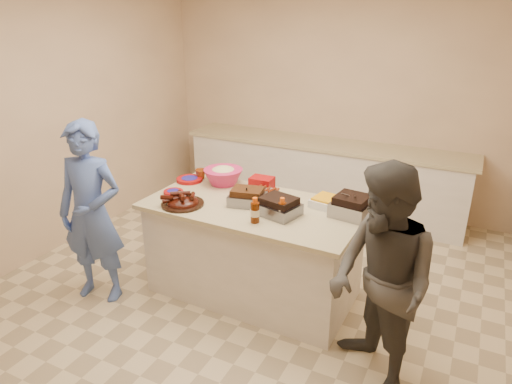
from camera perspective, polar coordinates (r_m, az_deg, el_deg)
The scene contains 20 objects.
room at distance 4.28m, azimuth -1.81°, elevation -12.79°, with size 4.50×5.00×2.70m, color beige, non-canonical shape.
back_counter at distance 5.90m, azimuth 8.29°, elevation 1.94°, with size 3.60×0.64×0.90m, color silver, non-canonical shape.
island at distance 4.33m, azimuth -0.30°, elevation -12.31°, with size 1.85×0.97×0.88m, color silver, non-canonical shape.
rib_platter at distance 3.96m, azimuth -9.15°, elevation -1.59°, with size 0.37×0.37×0.15m, color #3B0F07, non-canonical shape.
pulled_pork_tray at distance 3.92m, azimuth -1.08°, elevation -1.55°, with size 0.30×0.23×0.09m, color #47230F.
brisket_tray at distance 3.73m, azimuth 2.85°, elevation -2.83°, with size 0.31×0.26×0.09m, color black.
roasting_pan at distance 3.79m, azimuth 11.76°, elevation -2.86°, with size 0.29×0.29×0.12m, color gray.
coleslaw_bowl at distance 4.39m, azimuth -4.08°, elevation 1.01°, with size 0.37×0.37×0.26m, color #C5225C, non-canonical shape.
sausage_plate at distance 4.07m, azimuth 1.13°, elevation -0.62°, with size 0.27×0.27×0.05m, color silver.
mac_cheese_dish at distance 3.91m, azimuth 9.45°, elevation -1.91°, with size 0.33×0.24×0.09m, color #F4AB0D.
bbq_bottle_a at distance 3.60m, azimuth -0.13°, elevation -3.79°, with size 0.07×0.07×0.21m, color #431802.
bbq_bottle_b at distance 3.62m, azimuth 3.26°, elevation -3.61°, with size 0.07×0.07×0.20m, color #431802.
mustard_bottle at distance 4.07m, azimuth -2.54°, elevation -0.64°, with size 0.04×0.04×0.11m, color #F5BE04.
sauce_bowl at distance 4.11m, azimuth 1.58°, elevation -0.44°, with size 0.15×0.05×0.15m, color silver.
plate_stack_large at distance 4.50m, azimuth -8.30°, elevation 1.37°, with size 0.25×0.25×0.03m, color #930A0B.
plate_stack_small at distance 4.22m, azimuth -10.29°, elevation -0.16°, with size 0.18×0.18×0.02m, color #930A0B.
plastic_cup at distance 4.55m, azimuth -6.90°, elevation 1.65°, with size 0.11×0.10×0.11m, color #873C10.
basket_stack at distance 4.28m, azimuth 0.73°, elevation 0.51°, with size 0.21×0.16×0.11m, color #930A0B.
guest_blue at distance 4.53m, azimuth -18.56°, elevation -11.93°, with size 0.59×1.62×0.39m, color #4B68B8.
guest_gray at distance 3.58m, azimuth 14.04°, elevation -21.79°, with size 0.78×1.59×0.60m, color #45423E.
Camera 1 is at (1.69, -3.10, 2.43)m, focal length 32.00 mm.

